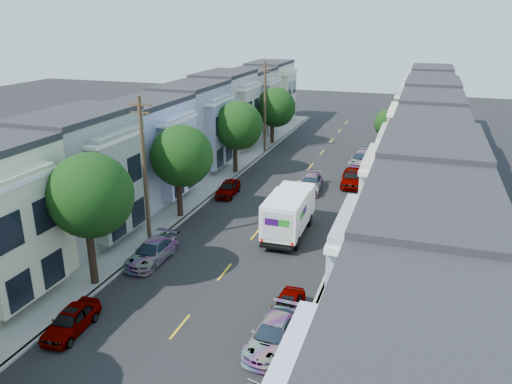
{
  "coord_description": "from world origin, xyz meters",
  "views": [
    {
      "loc": [
        10.43,
        -25.1,
        14.78
      ],
      "look_at": [
        -0.88,
        8.69,
        2.2
      ],
      "focal_mm": 35.0,
      "sensor_mm": 36.0,
      "label": 1
    }
  ],
  "objects_px": {
    "tree_c": "(181,156)",
    "utility_pole_near": "(145,173)",
    "tree_e": "(275,107)",
    "parked_right_c": "(351,178)",
    "parked_right_b": "(287,308)",
    "parked_left_c": "(152,252)",
    "tree_d": "(238,126)",
    "tree_b": "(89,196)",
    "parked_left_b": "(71,321)",
    "utility_pole_far": "(265,108)",
    "parked_left_d": "(228,188)",
    "parked_right_d": "(361,159)",
    "fedex_truck": "(289,212)",
    "lead_sedan": "(311,184)",
    "parked_right_a": "(273,335)",
    "tree_far_r": "(387,124)"
  },
  "relations": [
    {
      "from": "utility_pole_near",
      "to": "fedex_truck",
      "type": "height_order",
      "value": "utility_pole_near"
    },
    {
      "from": "fedex_truck",
      "to": "parked_left_b",
      "type": "height_order",
      "value": "fedex_truck"
    },
    {
      "from": "utility_pole_near",
      "to": "parked_right_b",
      "type": "height_order",
      "value": "utility_pole_near"
    },
    {
      "from": "parked_left_c",
      "to": "parked_left_b",
      "type": "bearing_deg",
      "value": -89.24
    },
    {
      "from": "utility_pole_near",
      "to": "tree_far_r",
      "type": "bearing_deg",
      "value": 65.07
    },
    {
      "from": "tree_b",
      "to": "parked_left_b",
      "type": "xyz_separation_m",
      "value": [
        1.4,
        -4.27,
        -4.93
      ]
    },
    {
      "from": "tree_c",
      "to": "parked_right_c",
      "type": "bearing_deg",
      "value": 46.74
    },
    {
      "from": "fedex_truck",
      "to": "parked_left_d",
      "type": "bearing_deg",
      "value": 137.22
    },
    {
      "from": "fedex_truck",
      "to": "parked_right_d",
      "type": "distance_m",
      "value": 19.57
    },
    {
      "from": "tree_c",
      "to": "utility_pole_near",
      "type": "height_order",
      "value": "utility_pole_near"
    },
    {
      "from": "parked_left_d",
      "to": "parked_right_b",
      "type": "relative_size",
      "value": 1.04
    },
    {
      "from": "parked_right_d",
      "to": "lead_sedan",
      "type": "bearing_deg",
      "value": -105.32
    },
    {
      "from": "utility_pole_near",
      "to": "lead_sedan",
      "type": "height_order",
      "value": "utility_pole_near"
    },
    {
      "from": "parked_left_c",
      "to": "parked_right_a",
      "type": "distance_m",
      "value": 11.43
    },
    {
      "from": "parked_left_c",
      "to": "tree_e",
      "type": "bearing_deg",
      "value": 93.26
    },
    {
      "from": "tree_b",
      "to": "tree_c",
      "type": "height_order",
      "value": "tree_b"
    },
    {
      "from": "parked_right_a",
      "to": "parked_right_c",
      "type": "distance_m",
      "value": 25.1
    },
    {
      "from": "fedex_truck",
      "to": "parked_left_b",
      "type": "distance_m",
      "value": 16.38
    },
    {
      "from": "tree_b",
      "to": "tree_e",
      "type": "bearing_deg",
      "value": 90.0
    },
    {
      "from": "utility_pole_near",
      "to": "utility_pole_far",
      "type": "height_order",
      "value": "same"
    },
    {
      "from": "tree_b",
      "to": "utility_pole_far",
      "type": "relative_size",
      "value": 0.79
    },
    {
      "from": "utility_pole_near",
      "to": "parked_right_b",
      "type": "xyz_separation_m",
      "value": [
        11.2,
        -5.57,
        -4.54
      ]
    },
    {
      "from": "tree_e",
      "to": "parked_right_b",
      "type": "xyz_separation_m",
      "value": [
        11.2,
        -35.54,
        -3.9
      ]
    },
    {
      "from": "tree_e",
      "to": "utility_pole_near",
      "type": "bearing_deg",
      "value": -90.0
    },
    {
      "from": "parked_right_b",
      "to": "tree_b",
      "type": "bearing_deg",
      "value": 179.81
    },
    {
      "from": "tree_d",
      "to": "parked_left_c",
      "type": "xyz_separation_m",
      "value": [
        1.4,
        -19.41,
        -4.18
      ]
    },
    {
      "from": "lead_sedan",
      "to": "tree_far_r",
      "type": "bearing_deg",
      "value": 65.11
    },
    {
      "from": "parked_left_b",
      "to": "tree_e",
      "type": "bearing_deg",
      "value": 87.93
    },
    {
      "from": "parked_left_b",
      "to": "parked_left_d",
      "type": "height_order",
      "value": "parked_left_d"
    },
    {
      "from": "tree_c",
      "to": "parked_right_d",
      "type": "xyz_separation_m",
      "value": [
        11.2,
        18.83,
        -4.23
      ]
    },
    {
      "from": "parked_right_c",
      "to": "parked_right_d",
      "type": "height_order",
      "value": "parked_right_c"
    },
    {
      "from": "tree_e",
      "to": "utility_pole_far",
      "type": "relative_size",
      "value": 0.69
    },
    {
      "from": "utility_pole_near",
      "to": "parked_left_c",
      "type": "bearing_deg",
      "value": -56.49
    },
    {
      "from": "utility_pole_far",
      "to": "parked_right_b",
      "type": "distance_m",
      "value": 33.8
    },
    {
      "from": "utility_pole_far",
      "to": "parked_right_d",
      "type": "relative_size",
      "value": 2.12
    },
    {
      "from": "tree_c",
      "to": "parked_left_b",
      "type": "bearing_deg",
      "value": -84.74
    },
    {
      "from": "tree_d",
      "to": "parked_left_b",
      "type": "xyz_separation_m",
      "value": [
        1.4,
        -27.34,
        -4.22
      ]
    },
    {
      "from": "tree_c",
      "to": "fedex_truck",
      "type": "height_order",
      "value": "tree_c"
    },
    {
      "from": "fedex_truck",
      "to": "parked_left_d",
      "type": "height_order",
      "value": "fedex_truck"
    },
    {
      "from": "tree_e",
      "to": "parked_right_c",
      "type": "relative_size",
      "value": 1.46
    },
    {
      "from": "fedex_truck",
      "to": "parked_right_b",
      "type": "relative_size",
      "value": 1.72
    },
    {
      "from": "parked_left_d",
      "to": "tree_e",
      "type": "bearing_deg",
      "value": 89.46
    },
    {
      "from": "utility_pole_far",
      "to": "parked_left_d",
      "type": "relative_size",
      "value": 2.54
    },
    {
      "from": "parked_right_d",
      "to": "parked_left_b",
      "type": "bearing_deg",
      "value": -102.56
    },
    {
      "from": "utility_pole_near",
      "to": "parked_right_d",
      "type": "xyz_separation_m",
      "value": [
        11.2,
        24.02,
        -4.44
      ]
    },
    {
      "from": "tree_d",
      "to": "parked_left_d",
      "type": "height_order",
      "value": "tree_d"
    },
    {
      "from": "tree_e",
      "to": "lead_sedan",
      "type": "bearing_deg",
      "value": -62.84
    },
    {
      "from": "tree_d",
      "to": "utility_pole_far",
      "type": "relative_size",
      "value": 0.72
    },
    {
      "from": "parked_right_d",
      "to": "utility_pole_far",
      "type": "bearing_deg",
      "value": 173.46
    },
    {
      "from": "tree_b",
      "to": "utility_pole_far",
      "type": "height_order",
      "value": "utility_pole_far"
    }
  ]
}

